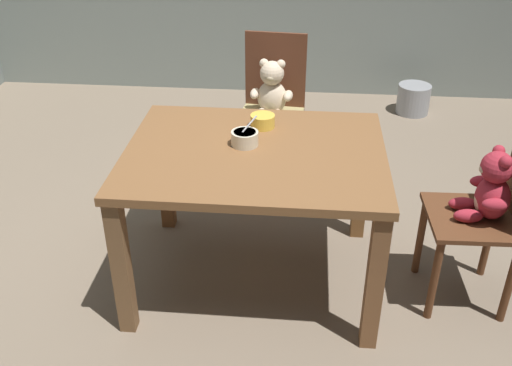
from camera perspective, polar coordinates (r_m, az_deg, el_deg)
The scene contains 7 objects.
ground_plane at distance 2.98m, azimuth -0.09°, elevation -9.29°, with size 5.20×5.20×0.04m.
dining_table at distance 2.63m, azimuth -0.10°, elevation 1.19°, with size 1.15×0.92×0.71m.
teddy_chair_far_center at distance 3.47m, azimuth 1.50°, elevation 7.53°, with size 0.43×0.44×0.94m.
teddy_chair_near_right at distance 2.74m, azimuth 21.85°, elevation -1.54°, with size 0.40×0.40×0.94m.
porridge_bowl_yellow_far_center at distance 2.79m, azimuth 0.65°, elevation 6.10°, with size 0.12×0.12×0.06m.
porridge_bowl_cream_center at distance 2.61m, azimuth -1.10°, elevation 4.42°, with size 0.12×0.12×0.13m.
metal_pail at distance 4.85m, azimuth 15.12°, elevation 7.93°, with size 0.26×0.26×0.23m, color #93969B.
Camera 1 is at (0.21, -2.29, 1.88)m, focal length 40.96 mm.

